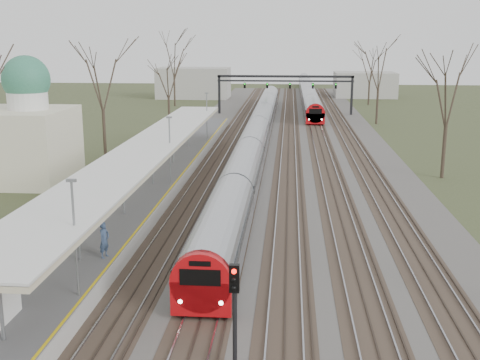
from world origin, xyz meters
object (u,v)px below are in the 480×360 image
object	(u,v)px
train_near	(258,130)
train_far	(308,92)
passenger	(104,240)
signal_post	(235,301)

from	to	relation	value
train_near	train_far	xyz separation A→B (m)	(7.00, 50.95, 0.00)
train_far	train_near	bearing A→B (deg)	-97.82
passenger	signal_post	xyz separation A→B (m)	(7.20, -8.26, 0.80)
train_far	signal_post	size ratio (longest dim) A/B	18.34
passenger	signal_post	bearing A→B (deg)	-122.80
train_near	passenger	bearing A→B (deg)	-97.71
train_far	signal_post	distance (m)	99.62
train_near	passenger	distance (m)	40.63
train_far	signal_post	xyz separation A→B (m)	(-5.25, -99.47, 1.25)
train_near	signal_post	size ratio (longest dim) A/B	22.00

